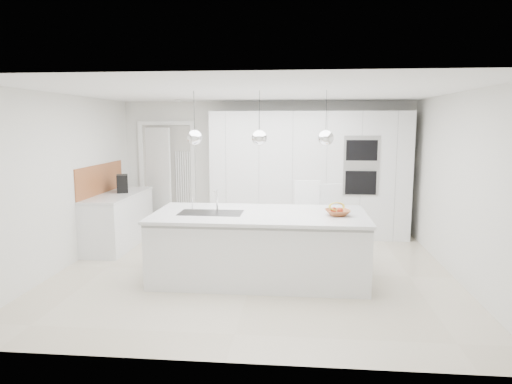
# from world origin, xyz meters

# --- Properties ---
(floor) EXTENTS (5.50, 5.50, 0.00)m
(floor) POSITION_xyz_m (0.00, 0.00, 0.00)
(floor) COLOR beige
(floor) RESTS_ON ground
(wall_back) EXTENTS (5.50, 0.00, 5.50)m
(wall_back) POSITION_xyz_m (0.00, 2.50, 1.25)
(wall_back) COLOR silver
(wall_back) RESTS_ON ground
(wall_left) EXTENTS (0.00, 5.00, 5.00)m
(wall_left) POSITION_xyz_m (-2.75, 0.00, 1.25)
(wall_left) COLOR silver
(wall_left) RESTS_ON ground
(ceiling) EXTENTS (5.50, 5.50, 0.00)m
(ceiling) POSITION_xyz_m (0.00, 0.00, 2.50)
(ceiling) COLOR white
(ceiling) RESTS_ON wall_back
(tall_cabinets) EXTENTS (3.60, 0.60, 2.30)m
(tall_cabinets) POSITION_xyz_m (0.80, 2.20, 1.15)
(tall_cabinets) COLOR white
(tall_cabinets) RESTS_ON floor
(oven_stack) EXTENTS (0.62, 0.04, 1.05)m
(oven_stack) POSITION_xyz_m (1.70, 1.89, 1.35)
(oven_stack) COLOR #A5A5A8
(oven_stack) RESTS_ON tall_cabinets
(doorway_frame) EXTENTS (1.11, 0.08, 2.13)m
(doorway_frame) POSITION_xyz_m (-1.95, 2.47, 1.02)
(doorway_frame) COLOR white
(doorway_frame) RESTS_ON floor
(hallway_door) EXTENTS (0.76, 0.38, 2.00)m
(hallway_door) POSITION_xyz_m (-2.20, 2.42, 1.00)
(hallway_door) COLOR white
(hallway_door) RESTS_ON floor
(radiator) EXTENTS (0.32, 0.04, 1.40)m
(radiator) POSITION_xyz_m (-1.63, 2.46, 0.85)
(radiator) COLOR white
(radiator) RESTS_ON floor
(left_base_cabinets) EXTENTS (0.60, 1.80, 0.86)m
(left_base_cabinets) POSITION_xyz_m (-2.45, 1.20, 0.43)
(left_base_cabinets) COLOR white
(left_base_cabinets) RESTS_ON floor
(left_worktop) EXTENTS (0.62, 1.82, 0.04)m
(left_worktop) POSITION_xyz_m (-2.45, 1.20, 0.88)
(left_worktop) COLOR silver
(left_worktop) RESTS_ON left_base_cabinets
(oak_backsplash) EXTENTS (0.02, 1.80, 0.50)m
(oak_backsplash) POSITION_xyz_m (-2.74, 1.20, 1.15)
(oak_backsplash) COLOR #A96034
(oak_backsplash) RESTS_ON wall_left
(island_base) EXTENTS (2.80, 1.20, 0.86)m
(island_base) POSITION_xyz_m (0.10, -0.30, 0.43)
(island_base) COLOR white
(island_base) RESTS_ON floor
(island_worktop) EXTENTS (2.84, 1.40, 0.04)m
(island_worktop) POSITION_xyz_m (0.10, -0.25, 0.88)
(island_worktop) COLOR silver
(island_worktop) RESTS_ON island_base
(island_sink) EXTENTS (0.84, 0.44, 0.18)m
(island_sink) POSITION_xyz_m (-0.55, -0.30, 0.82)
(island_sink) COLOR #3F3F42
(island_sink) RESTS_ON island_worktop
(island_tap) EXTENTS (0.02, 0.02, 0.30)m
(island_tap) POSITION_xyz_m (-0.50, -0.10, 1.05)
(island_tap) COLOR white
(island_tap) RESTS_ON island_worktop
(pendant_left) EXTENTS (0.20, 0.20, 0.20)m
(pendant_left) POSITION_xyz_m (-0.75, -0.30, 1.90)
(pendant_left) COLOR white
(pendant_left) RESTS_ON ceiling
(pendant_mid) EXTENTS (0.20, 0.20, 0.20)m
(pendant_mid) POSITION_xyz_m (0.10, -0.30, 1.90)
(pendant_mid) COLOR white
(pendant_mid) RESTS_ON ceiling
(pendant_right) EXTENTS (0.20, 0.20, 0.20)m
(pendant_right) POSITION_xyz_m (0.95, -0.30, 1.90)
(pendant_right) COLOR white
(pendant_right) RESTS_ON ceiling
(fruit_bowl) EXTENTS (0.38, 0.38, 0.08)m
(fruit_bowl) POSITION_xyz_m (1.12, -0.32, 0.94)
(fruit_bowl) COLOR #A96034
(fruit_bowl) RESTS_ON island_worktop
(espresso_machine) EXTENTS (0.27, 0.33, 0.31)m
(espresso_machine) POSITION_xyz_m (-2.43, 1.37, 1.05)
(espresso_machine) COLOR black
(espresso_machine) RESTS_ON left_worktop
(bar_stool_left) EXTENTS (0.46, 0.60, 1.22)m
(bar_stool_left) POSITION_xyz_m (0.74, 0.55, 0.61)
(bar_stool_left) COLOR white
(bar_stool_left) RESTS_ON floor
(bar_stool_right) EXTENTS (0.54, 0.63, 1.15)m
(bar_stool_right) POSITION_xyz_m (1.10, 0.67, 0.58)
(bar_stool_right) COLOR white
(bar_stool_right) RESTS_ON floor
(apple_a) EXTENTS (0.07, 0.07, 0.07)m
(apple_a) POSITION_xyz_m (1.07, -0.29, 0.97)
(apple_a) COLOR #A72F15
(apple_a) RESTS_ON fruit_bowl
(apple_b) EXTENTS (0.08, 0.08, 0.08)m
(apple_b) POSITION_xyz_m (1.15, -0.37, 0.97)
(apple_b) COLOR #A72F15
(apple_b) RESTS_ON fruit_bowl
(banana_bunch) EXTENTS (0.25, 0.18, 0.23)m
(banana_bunch) POSITION_xyz_m (1.11, -0.35, 1.02)
(banana_bunch) COLOR yellow
(banana_bunch) RESTS_ON fruit_bowl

